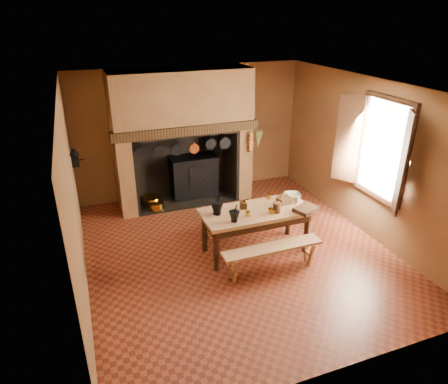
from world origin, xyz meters
name	(u,v)px	position (x,y,z in m)	size (l,w,h in m)	color
floor	(237,251)	(0.00, 0.00, 0.00)	(5.50, 5.50, 0.00)	brown
ceiling	(240,87)	(0.00, 0.00, 2.80)	(5.50, 5.50, 0.00)	silver
back_wall	(191,132)	(0.00, 2.75, 1.40)	(5.00, 0.02, 2.80)	olive
wall_left	(73,200)	(-2.50, 0.00, 1.40)	(0.02, 5.50, 2.80)	olive
wall_right	(367,158)	(2.50, 0.00, 1.40)	(0.02, 5.50, 2.80)	olive
wall_front	(342,273)	(0.00, -2.75, 1.40)	(5.00, 0.02, 2.80)	olive
chimney_breast	(182,119)	(-0.30, 2.31, 1.81)	(2.95, 0.96, 2.80)	olive
iron_range	(194,176)	(-0.04, 2.45, 0.48)	(1.12, 0.55, 1.60)	black
hearth_pans	(152,203)	(-1.05, 2.22, 0.09)	(0.51, 0.62, 0.20)	#B58B29
hanging_pans	(187,148)	(-0.34, 1.81, 1.36)	(1.92, 0.29, 0.27)	black
onion_string	(250,142)	(1.00, 1.79, 1.33)	(0.12, 0.10, 0.46)	#B06820
herb_bunch	(258,139)	(1.18, 1.79, 1.38)	(0.20, 0.20, 0.35)	olive
window	(378,150)	(2.35, -0.40, 1.70)	(0.39, 1.75, 1.76)	white
wall_coffee_mill	(75,157)	(-2.42, 1.55, 1.52)	(0.23, 0.16, 0.31)	black
work_table	(256,217)	(0.29, -0.10, 0.67)	(1.83, 0.81, 0.79)	tan
bench_front	(272,253)	(0.29, -0.74, 0.35)	(1.64, 0.29, 0.46)	tan
bench_back	(239,217)	(0.29, 0.60, 0.31)	(1.46, 0.25, 0.41)	tan
mortar_large	(217,207)	(-0.37, -0.01, 0.92)	(0.22, 0.22, 0.38)	black
mortar_small	(234,216)	(-0.20, -0.34, 0.89)	(0.17, 0.17, 0.29)	black
coffee_grinder	(243,205)	(0.11, 0.03, 0.86)	(0.15, 0.13, 0.17)	#351B10
brass_mug_a	(248,214)	(0.07, -0.25, 0.84)	(0.08, 0.08, 0.09)	#B58B29
brass_mug_b	(269,196)	(0.68, 0.22, 0.84)	(0.08, 0.08, 0.09)	#B58B29
mixing_bowl	(292,196)	(1.09, 0.12, 0.83)	(0.29, 0.29, 0.07)	#BDB791
stoneware_crock	(277,207)	(0.57, -0.28, 0.88)	(0.13, 0.13, 0.17)	#4F2F1D
glass_jar	(297,199)	(1.05, -0.09, 0.86)	(0.07, 0.07, 0.13)	beige
wicker_basket	(284,200)	(0.83, -0.04, 0.86)	(0.25, 0.21, 0.21)	#4B2A16
wooden_tray	(306,209)	(1.05, -0.42, 0.83)	(0.39, 0.28, 0.07)	#351B10
brass_cup	(272,211)	(0.47, -0.30, 0.84)	(0.12, 0.12, 0.09)	#B58B29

